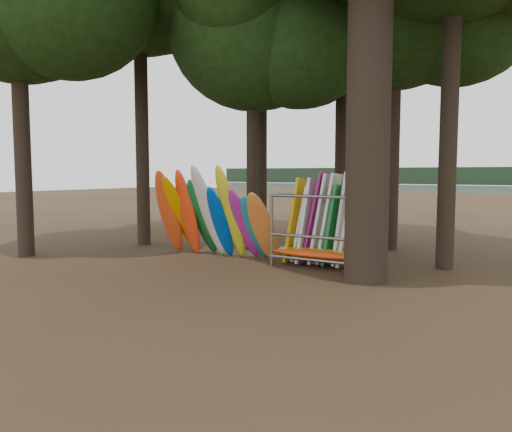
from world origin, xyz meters
The scene contains 6 objects.
ground centered at (0.00, 0.00, 0.00)m, with size 120.00×120.00×0.00m, color #47331E.
lake centered at (0.00, 60.00, 0.00)m, with size 160.00×160.00×0.00m, color gray.
oak_1 centered at (-2.60, 6.46, 8.55)m, with size 7.42×7.42×11.80m.
oak_5 centered at (-1.08, 3.43, 7.84)m, with size 6.80×6.80×10.82m.
kayak_row centered at (-1.18, 1.29, 1.30)m, with size 4.59×2.11×3.13m.
storage_rack centered at (2.47, 1.80, 1.01)m, with size 3.15×1.50×2.80m.
Camera 1 is at (8.80, -11.36, 2.74)m, focal length 35.00 mm.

